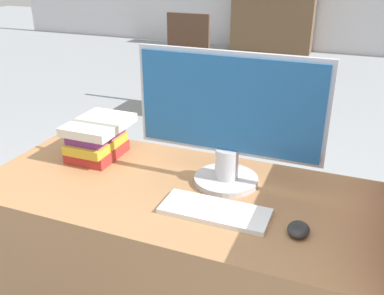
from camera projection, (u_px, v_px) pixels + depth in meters
desk at (177, 275)px, 1.62m from camera, size 1.36×0.62×0.75m
monitor at (229, 117)px, 1.40m from camera, size 0.63×0.22×0.46m
keyboard at (215, 211)px, 1.32m from camera, size 0.34×0.14×0.02m
mouse at (298, 229)px, 1.22m from camera, size 0.06×0.08×0.03m
book_stack at (97, 138)px, 1.66m from camera, size 0.19×0.26×0.15m
far_chair at (184, 61)px, 4.22m from camera, size 0.44×0.44×0.96m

